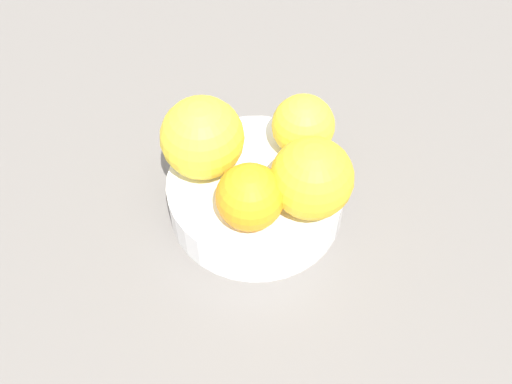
# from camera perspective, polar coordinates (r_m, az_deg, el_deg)

# --- Properties ---
(ground_plane) EXTENTS (1.10, 1.10, 0.02)m
(ground_plane) POSITION_cam_1_polar(r_m,az_deg,el_deg) (0.64, -0.00, -1.91)
(ground_plane) COLOR #66605B
(fruit_bowl) EXTENTS (0.17, 0.17, 0.04)m
(fruit_bowl) POSITION_cam_1_polar(r_m,az_deg,el_deg) (0.61, -0.00, -0.30)
(fruit_bowl) COLOR white
(fruit_bowl) RESTS_ON ground_plane
(orange_in_bowl_0) EXTENTS (0.06, 0.06, 0.06)m
(orange_in_bowl_0) POSITION_cam_1_polar(r_m,az_deg,el_deg) (0.60, 4.30, 6.02)
(orange_in_bowl_0) COLOR yellow
(orange_in_bowl_0) RESTS_ON fruit_bowl
(orange_in_bowl_1) EXTENTS (0.06, 0.06, 0.06)m
(orange_in_bowl_1) POSITION_cam_1_polar(r_m,az_deg,el_deg) (0.54, -0.54, -0.46)
(orange_in_bowl_1) COLOR orange
(orange_in_bowl_1) RESTS_ON fruit_bowl
(orange_in_bowl_2) EXTENTS (0.08, 0.08, 0.08)m
(orange_in_bowl_2) POSITION_cam_1_polar(r_m,az_deg,el_deg) (0.58, -4.89, 4.92)
(orange_in_bowl_2) COLOR yellow
(orange_in_bowl_2) RESTS_ON fruit_bowl
(orange_in_bowl_3) EXTENTS (0.07, 0.07, 0.07)m
(orange_in_bowl_3) POSITION_cam_1_polar(r_m,az_deg,el_deg) (0.55, 5.09, 1.24)
(orange_in_bowl_3) COLOR yellow
(orange_in_bowl_3) RESTS_ON fruit_bowl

